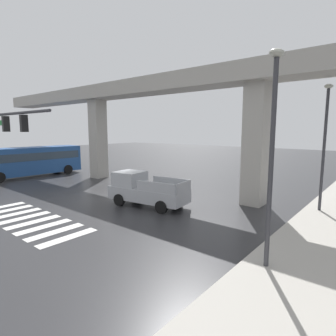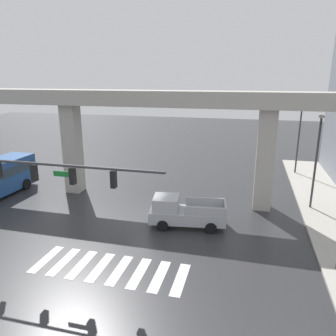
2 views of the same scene
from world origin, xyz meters
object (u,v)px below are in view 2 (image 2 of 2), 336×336
(traffic_signal_mast, at_px, (33,180))
(street_lamp_mid_block, at_px, (317,151))
(pickup_truck, at_px, (183,212))
(street_lamp_far_north, at_px, (299,131))

(traffic_signal_mast, relative_size, street_lamp_mid_block, 1.50)
(pickup_truck, height_order, traffic_signal_mast, traffic_signal_mast)
(pickup_truck, bearing_deg, traffic_signal_mast, -137.81)
(street_lamp_mid_block, relative_size, street_lamp_far_north, 1.00)
(street_lamp_mid_block, bearing_deg, street_lamp_far_north, 90.00)
(traffic_signal_mast, bearing_deg, street_lamp_far_north, 53.32)
(pickup_truck, xyz_separation_m, traffic_signal_mast, (-6.76, -6.12, 3.68))
(street_lamp_mid_block, distance_m, street_lamp_far_north, 9.66)
(pickup_truck, xyz_separation_m, street_lamp_mid_block, (8.95, 5.31, 3.57))
(pickup_truck, bearing_deg, street_lamp_far_north, 59.12)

